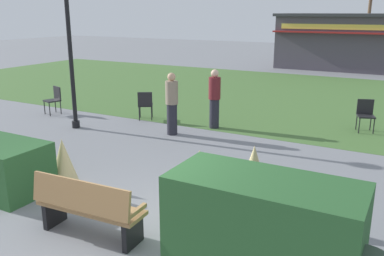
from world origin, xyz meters
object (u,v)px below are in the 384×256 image
at_px(park_bench, 88,207).
at_px(parked_car_west_slot, 331,45).
at_px(lamppost_mid, 69,38).
at_px(person_standing, 214,99).
at_px(cafe_chair_north, 54,98).
at_px(food_kiosk, 347,41).
at_px(cafe_chair_west, 365,113).
at_px(tree_left_bg, 368,21).
at_px(cafe_chair_center, 145,103).
at_px(person_strolling, 172,103).

relative_size(park_bench, parked_car_west_slot, 0.40).
distance_m(lamppost_mid, parked_car_west_slot, 26.37).
distance_m(park_bench, parked_car_west_slot, 30.77).
distance_m(person_standing, parked_car_west_slot, 24.36).
bearing_deg(cafe_chair_north, food_kiosk, 68.93).
height_order(park_bench, cafe_chair_west, park_bench).
height_order(cafe_chair_west, tree_left_bg, tree_left_bg).
relative_size(lamppost_mid, cafe_chair_center, 4.51).
xyz_separation_m(lamppost_mid, parked_car_west_slot, (2.06, 26.22, -1.89)).
xyz_separation_m(cafe_chair_north, person_strolling, (4.62, -0.19, 0.33)).
bearing_deg(person_strolling, parked_car_west_slot, 70.38).
height_order(lamppost_mid, person_strolling, lamppost_mid).
distance_m(cafe_chair_center, cafe_chair_north, 3.16).
distance_m(park_bench, cafe_chair_center, 7.00).
distance_m(food_kiosk, cafe_chair_west, 14.21).
distance_m(cafe_chair_center, person_standing, 2.30).
height_order(person_standing, parked_car_west_slot, person_standing).
relative_size(lamppost_mid, person_standing, 2.38).
height_order(cafe_chair_center, person_strolling, person_strolling).
relative_size(cafe_chair_center, person_strolling, 0.53).
height_order(cafe_chair_west, cafe_chair_center, same).
relative_size(cafe_chair_north, person_standing, 0.53).
bearing_deg(parked_car_west_slot, person_standing, -86.58).
bearing_deg(parked_car_west_slot, cafe_chair_north, -98.74).
bearing_deg(cafe_chair_west, person_standing, -155.76).
relative_size(cafe_chair_center, person_standing, 0.53).
xyz_separation_m(food_kiosk, parked_car_west_slot, (-2.50, 8.70, -0.94)).
relative_size(lamppost_mid, parked_car_west_slot, 0.93).
xyz_separation_m(cafe_chair_west, person_strolling, (-4.56, -2.87, 0.33)).
xyz_separation_m(food_kiosk, person_strolling, (-1.76, -16.76, -0.72)).
distance_m(person_standing, tree_left_bg, 30.23).
relative_size(park_bench, cafe_chair_north, 1.94).
bearing_deg(park_bench, cafe_chair_center, 118.02).
relative_size(food_kiosk, person_strolling, 4.58).
bearing_deg(person_strolling, cafe_chair_center, 126.93).
relative_size(cafe_chair_north, person_strolling, 0.53).
height_order(cafe_chair_north, person_strolling, person_strolling).
distance_m(lamppost_mid, person_standing, 4.34).
relative_size(food_kiosk, person_standing, 4.58).
bearing_deg(person_standing, lamppost_mid, 113.36).
bearing_deg(cafe_chair_west, tree_left_bg, 96.81).
bearing_deg(cafe_chair_west, person_strolling, -147.82).
relative_size(person_standing, tree_left_bg, 0.30).
bearing_deg(parked_car_west_slot, tree_left_bg, 72.09).
bearing_deg(cafe_chair_west, cafe_chair_center, -162.66).
relative_size(cafe_chair_west, tree_left_bg, 0.16).
bearing_deg(cafe_chair_north, park_bench, -40.40).
bearing_deg(person_standing, cafe_chair_north, 94.96).
bearing_deg(park_bench, parked_car_west_slot, 94.60).
xyz_separation_m(food_kiosk, tree_left_bg, (-0.60, 14.56, 0.86)).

